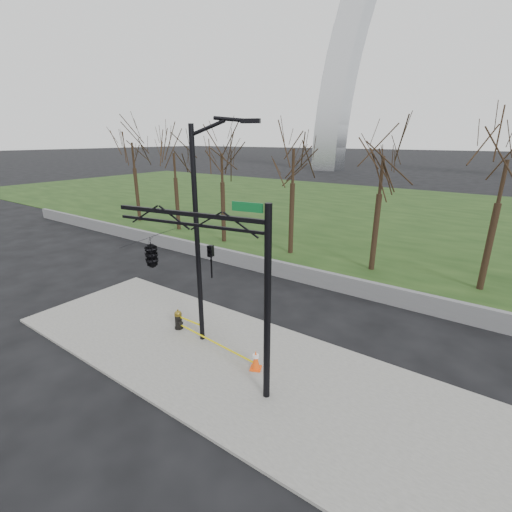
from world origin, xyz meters
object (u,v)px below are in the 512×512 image
Objects in this scene: street_light at (202,224)px; traffic_signal_mast at (171,255)px; traffic_cone at (256,360)px; fire_hydrant at (179,320)px.

traffic_signal_mast is (0.44, -1.89, -0.55)m from street_light.
traffic_cone is 0.12× the size of traffic_signal_mast.
street_light reaches higher than fire_hydrant.
street_light is (-2.60, 0.44, 4.24)m from traffic_cone.
traffic_cone is at bearing 23.94° from traffic_signal_mast.
traffic_cone is at bearing 15.81° from fire_hydrant.
traffic_cone is at bearing -29.26° from street_light.
traffic_signal_mast is (1.97, -1.83, 3.66)m from fire_hydrant.
fire_hydrant is 4.48m from street_light.
street_light reaches higher than traffic_signal_mast.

